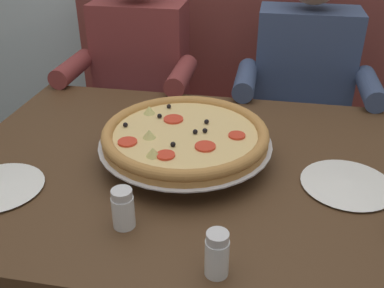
# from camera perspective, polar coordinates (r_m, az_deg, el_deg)

# --- Properties ---
(booth_bench) EXTENTS (1.59, 0.78, 1.13)m
(booth_bench) POSITION_cam_1_polar(r_m,az_deg,el_deg) (2.24, 3.90, 2.68)
(booth_bench) COLOR brown
(booth_bench) RESTS_ON ground_plane
(dining_table) EXTENTS (1.30, 0.97, 0.75)m
(dining_table) POSITION_cam_1_polar(r_m,az_deg,el_deg) (1.29, -1.02, -5.61)
(dining_table) COLOR #4C331E
(dining_table) RESTS_ON ground_plane
(diner_left) EXTENTS (0.54, 0.64, 1.27)m
(diner_left) POSITION_cam_1_polar(r_m,az_deg,el_deg) (1.94, -7.42, 8.27)
(diner_left) COLOR #2D3342
(diner_left) RESTS_ON ground_plane
(diner_right) EXTENTS (0.54, 0.64, 1.27)m
(diner_right) POSITION_cam_1_polar(r_m,az_deg,el_deg) (1.86, 14.25, 6.63)
(diner_right) COLOR #2D3342
(diner_right) RESTS_ON ground_plane
(pizza) EXTENTS (0.49, 0.49, 0.11)m
(pizza) POSITION_cam_1_polar(r_m,az_deg,el_deg) (1.22, -1.09, 1.12)
(pizza) COLOR silver
(pizza) RESTS_ON dining_table
(shaker_oregano) EXTENTS (0.05, 0.05, 0.10)m
(shaker_oregano) POSITION_cam_1_polar(r_m,az_deg,el_deg) (1.01, -8.95, -8.61)
(shaker_oregano) COLOR white
(shaker_oregano) RESTS_ON dining_table
(shaker_parmesan) EXTENTS (0.05, 0.05, 0.10)m
(shaker_parmesan) POSITION_cam_1_polar(r_m,az_deg,el_deg) (0.88, 3.26, -14.46)
(shaker_parmesan) COLOR white
(shaker_parmesan) RESTS_ON dining_table
(plate_near_right) EXTENTS (0.24, 0.24, 0.02)m
(plate_near_right) POSITION_cam_1_polar(r_m,az_deg,el_deg) (1.21, 19.60, -4.72)
(plate_near_right) COLOR white
(plate_near_right) RESTS_ON dining_table
(patio_chair) EXTENTS (0.43, 0.43, 0.86)m
(patio_chair) POSITION_cam_1_polar(r_m,az_deg,el_deg) (3.60, -17.67, 14.01)
(patio_chair) COLOR black
(patio_chair) RESTS_ON ground_plane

